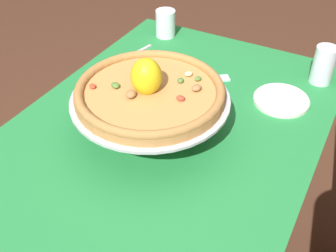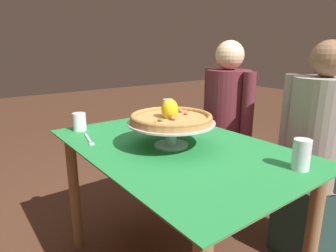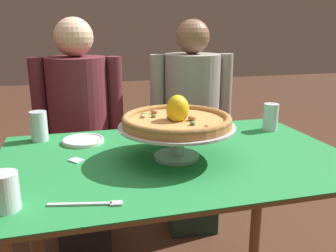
{
  "view_description": "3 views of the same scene",
  "coord_description": "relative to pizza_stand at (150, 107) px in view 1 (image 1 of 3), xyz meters",
  "views": [
    {
      "loc": [
        0.74,
        0.43,
        1.49
      ],
      "look_at": [
        -0.02,
        0.02,
        0.78
      ],
      "focal_mm": 44.08,
      "sensor_mm": 36.0,
      "label": 1
    },
    {
      "loc": [
        1.05,
        -0.83,
        1.22
      ],
      "look_at": [
        0.01,
        -0.05,
        0.87
      ],
      "focal_mm": 31.27,
      "sensor_mm": 36.0,
      "label": 2
    },
    {
      "loc": [
        -0.35,
        -1.19,
        1.21
      ],
      "look_at": [
        -0.02,
        0.02,
        0.87
      ],
      "focal_mm": 38.44,
      "sensor_mm": 36.0,
      "label": 3
    }
  ],
  "objects": [
    {
      "name": "dining_table",
      "position": [
        -0.0,
        0.02,
        -0.21
      ],
      "size": [
        1.26,
        0.82,
        0.76
      ],
      "color": "olive",
      "rests_on": "ground"
    },
    {
      "name": "pizza_stand",
      "position": [
        0.0,
        0.0,
        0.0
      ],
      "size": [
        0.41,
        0.41,
        0.12
      ],
      "color": "#B7B7C1",
      "rests_on": "dining_table"
    },
    {
      "name": "pizza",
      "position": [
        -0.0,
        -0.0,
        0.05
      ],
      "size": [
        0.38,
        0.38,
        0.11
      ],
      "color": "#BC8447",
      "rests_on": "pizza_stand"
    },
    {
      "name": "water_glass_front_left",
      "position": [
        -0.54,
        -0.25,
        -0.05
      ],
      "size": [
        0.07,
        0.07,
        0.1
      ],
      "color": "white",
      "rests_on": "dining_table"
    },
    {
      "name": "water_glass_back_left",
      "position": [
        -0.49,
        0.35,
        -0.04
      ],
      "size": [
        0.07,
        0.07,
        0.12
      ],
      "color": "silver",
      "rests_on": "dining_table"
    },
    {
      "name": "side_plate",
      "position": [
        -0.32,
        0.27,
        -0.08
      ],
      "size": [
        0.17,
        0.17,
        0.02
      ],
      "color": "silver",
      "rests_on": "dining_table"
    },
    {
      "name": "dinner_fork",
      "position": [
        -0.33,
        -0.28,
        -0.09
      ],
      "size": [
        0.2,
        0.06,
        0.01
      ],
      "color": "#B7B7C1",
      "rests_on": "dining_table"
    },
    {
      "name": "sugar_packet",
      "position": [
        -0.35,
        0.06,
        -0.09
      ],
      "size": [
        0.06,
        0.06,
        0.0
      ],
      "primitive_type": "cube",
      "rotation": [
        0.0,
        0.0,
        2.22
      ],
      "color": "silver",
      "rests_on": "dining_table"
    }
  ]
}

